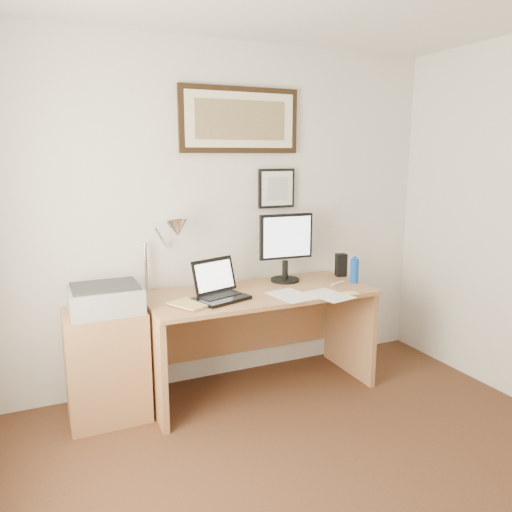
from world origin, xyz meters
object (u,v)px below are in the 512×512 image
water_bottle (354,271)px  laptop (219,290)px  lcd_monitor (286,244)px  printer (106,299)px  book (180,308)px  side_cabinet (107,365)px  desk (255,319)px

water_bottle → laptop: laptop is taller
lcd_monitor → laptop: bearing=-160.3°
laptop → printer: laptop is taller
book → laptop: bearing=22.3°
water_bottle → lcd_monitor: lcd_monitor is taller
side_cabinet → book: bearing=-27.3°
side_cabinet → water_bottle: (1.83, -0.12, 0.48)m
laptop → lcd_monitor: lcd_monitor is taller
book → lcd_monitor: bearing=20.6°
water_bottle → printer: bearing=177.3°
laptop → lcd_monitor: size_ratio=0.77×
desk → printer: printer is taller
water_bottle → laptop: (-1.08, 0.02, -0.03)m
printer → water_bottle: bearing=-2.7°
water_bottle → desk: 0.84m
side_cabinet → lcd_monitor: 1.53m
printer → book: bearing=-24.7°
desk → lcd_monitor: 0.61m
side_cabinet → desk: desk is taller
desk → lcd_monitor: size_ratio=3.08×
side_cabinet → lcd_monitor: lcd_monitor is taller
laptop → side_cabinet: bearing=172.6°
book → desk: size_ratio=0.16×
water_bottle → lcd_monitor: (-0.46, 0.24, 0.20)m
side_cabinet → printer: (0.02, -0.03, 0.45)m
laptop → lcd_monitor: (0.63, 0.22, 0.23)m
side_cabinet → water_bottle: size_ratio=4.03×
book → laptop: laptop is taller
water_bottle → desk: (-0.76, 0.15, -0.33)m
laptop → lcd_monitor: 0.70m
side_cabinet → laptop: (0.75, -0.10, 0.44)m
side_cabinet → desk: (1.07, 0.04, 0.15)m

